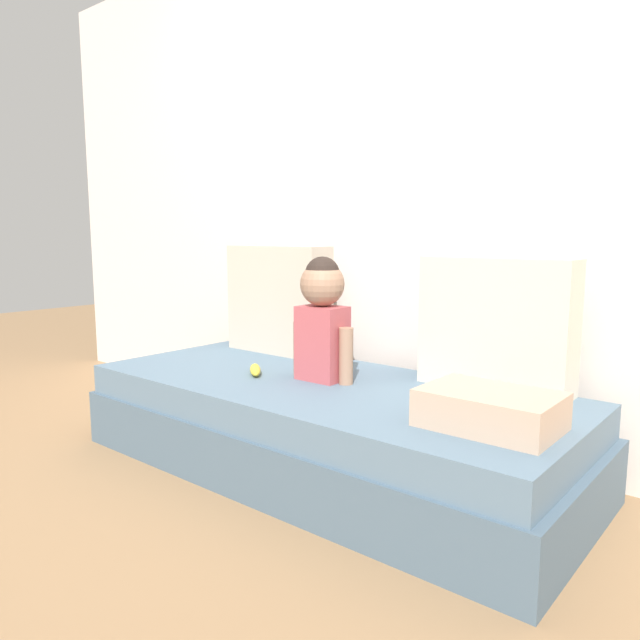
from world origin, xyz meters
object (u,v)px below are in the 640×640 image
object	(u,v)px
couch	(323,426)
throw_pillow_left	(279,300)
folded_blanket	(490,409)
throw_pillow_right	(496,324)
toddler	(322,314)
banana	(255,370)

from	to	relation	value
couch	throw_pillow_left	world-z (taller)	throw_pillow_left
folded_blanket	couch	bearing A→B (deg)	171.68
couch	throw_pillow_left	bearing A→B (deg)	149.23
throw_pillow_left	couch	bearing A→B (deg)	-30.77
folded_blanket	throw_pillow_right	bearing A→B (deg)	112.19
throw_pillow_left	folded_blanket	distance (m)	1.40
toddler	banana	world-z (taller)	toddler
folded_blanket	throw_pillow_left	bearing A→B (deg)	161.24
couch	throw_pillow_right	distance (m)	0.79
throw_pillow_left	folded_blanket	bearing A→B (deg)	-18.76
throw_pillow_right	folded_blanket	bearing A→B (deg)	-67.81
folded_blanket	banana	bearing A→B (deg)	178.43
throw_pillow_right	couch	bearing A→B (deg)	-149.23
couch	throw_pillow_left	size ratio (longest dim) A/B	3.61
throw_pillow_right	toddler	size ratio (longest dim) A/B	1.15
throw_pillow_right	throw_pillow_left	bearing A→B (deg)	180.00
couch	folded_blanket	distance (m)	0.79
banana	folded_blanket	bearing A→B (deg)	-1.57
couch	toddler	world-z (taller)	toddler
banana	folded_blanket	size ratio (longest dim) A/B	0.42
couch	throw_pillow_right	world-z (taller)	throw_pillow_right
toddler	folded_blanket	xyz separation A→B (m)	(0.78, -0.15, -0.21)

